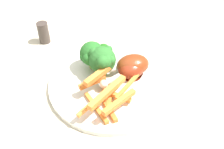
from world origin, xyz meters
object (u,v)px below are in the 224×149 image
Objects in this scene: broccoli_floret_front at (93,55)px; chicken_drumstick_near at (131,65)px; dinner_plate at (112,83)px; chicken_drumstick_far at (130,69)px; carrot_fries_pile at (107,92)px; pepper_shaker at (44,33)px; broccoli_floret_middle at (103,60)px; dining_table at (120,132)px; broccoli_floret_back at (95,54)px.

chicken_drumstick_near is (-0.02, -0.09, -0.02)m from broccoli_floret_front.
chicken_drumstick_far is at bearing -67.39° from dinner_plate.
carrot_fries_pile is 0.29m from pepper_shaker.
broccoli_floret_front is at bearing 71.83° from chicken_drumstick_far.
chicken_drumstick_far is 1.96× the size of pepper_shaker.
dining_table is at bearing -153.98° from broccoli_floret_middle.
broccoli_floret_middle is at bearing 6.55° from carrot_fries_pile.
dining_table is 9.93× the size of chicken_drumstick_near.
dinner_plate is at bearing -11.46° from carrot_fries_pile.
pepper_shaker is at bearing 46.60° from broccoli_floret_middle.
broccoli_floret_front is 0.04m from broccoli_floret_middle.
carrot_fries_pile is at bearing -166.11° from broccoli_floret_back.
broccoli_floret_front is at bearing 17.71° from carrot_fries_pile.
broccoli_floret_back is 0.09m from chicken_drumstick_near.
chicken_drumstick_near is at bearing -122.40° from pepper_shaker.
pepper_shaker is at bearing 36.87° from carrot_fries_pile.
broccoli_floret_front is at bearing 44.64° from dinner_plate.
pepper_shaker is (0.23, 0.17, -0.01)m from carrot_fries_pile.
chicken_drumstick_far reaches higher than dinner_plate.
dining_table is at bearing -149.60° from broccoli_floret_front.
carrot_fries_pile reaches higher than chicken_drumstick_far.
carrot_fries_pile is at bearing -143.13° from pepper_shaker.
broccoli_floret_front is 1.19× the size of pepper_shaker.
broccoli_floret_middle is 0.66× the size of chicken_drumstick_far.
broccoli_floret_middle reaches higher than chicken_drumstick_near.
chicken_drumstick_far is at bearing -14.81° from dining_table.
dining_table is 0.12m from dinner_plate.
chicken_drumstick_far is at bearing -124.65° from pepper_shaker.
dinner_plate is 3.79× the size of broccoli_floret_middle.
dinner_plate is 0.06m from chicken_drumstick_near.
chicken_drumstick_far is at bearing -35.15° from carrot_fries_pile.
dining_table is at bearing 164.80° from chicken_drumstick_near.
broccoli_floret_middle is at bearing -149.95° from broccoli_floret_back.
chicken_drumstick_near reaches higher than chicken_drumstick_far.
chicken_drumstick_far is (-0.03, -0.09, -0.02)m from broccoli_floret_front.
broccoli_floret_back is at bearing 68.75° from chicken_drumstick_far.
broccoli_floret_middle reaches higher than broccoli_floret_front.
chicken_drumstick_far is (0.02, -0.04, 0.03)m from dinner_plate.
broccoli_floret_back is (0.03, 0.02, -0.01)m from broccoli_floret_middle.
chicken_drumstick_near is at bearing -33.32° from carrot_fries_pile.
dining_table is 17.02× the size of broccoli_floret_middle.
broccoli_floret_back is 0.40× the size of carrot_fries_pile.
chicken_drumstick_near is at bearing -15.20° from dining_table.
carrot_fries_pile reaches higher than dining_table.
chicken_drumstick_far is 0.27m from pepper_shaker.
chicken_drumstick_near is at bearing -101.11° from broccoli_floret_front.
dining_table is 0.16m from chicken_drumstick_near.
broccoli_floret_back is 0.49× the size of chicken_drumstick_near.
dinner_plate is at bearing 112.61° from chicken_drumstick_far.
dining_table is 20.26× the size of broccoli_floret_back.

